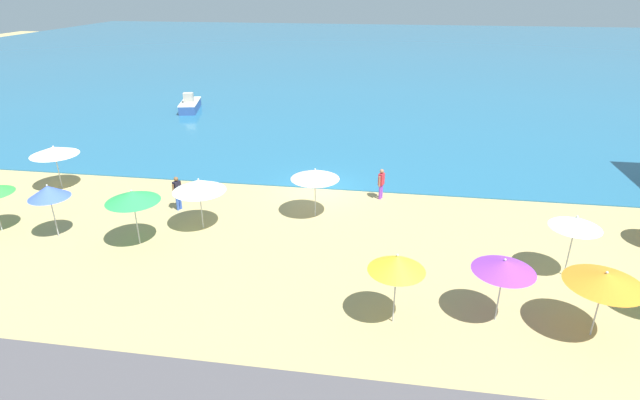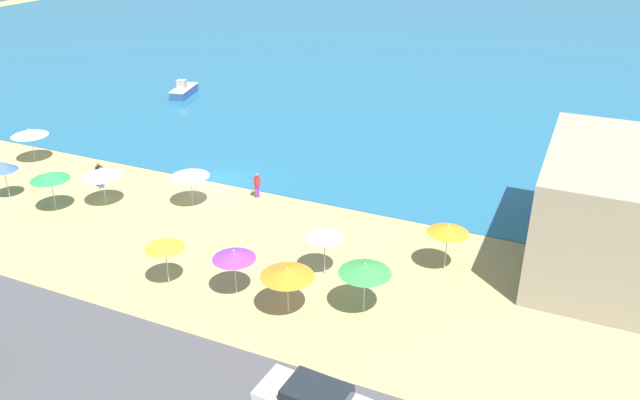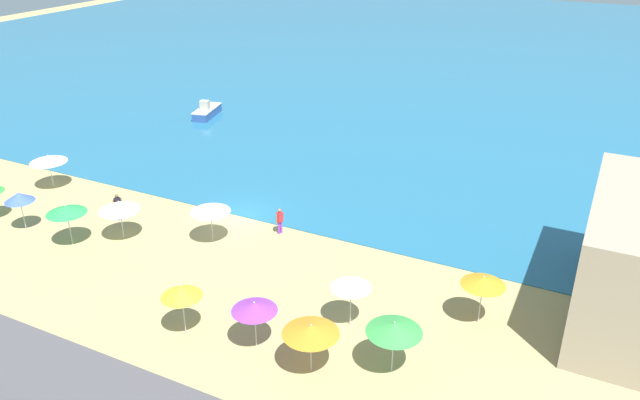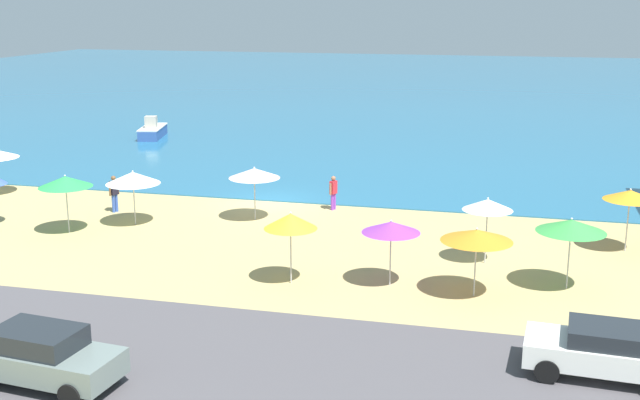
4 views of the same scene
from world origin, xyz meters
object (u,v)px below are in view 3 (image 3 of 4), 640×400
(beach_umbrella_4, at_px, (119,206))
(beach_umbrella_8, at_px, (311,330))
(bather_0, at_px, (280,220))
(beach_umbrella_11, at_px, (181,291))
(bather_1, at_px, (118,205))
(beach_umbrella_3, at_px, (394,327))
(beach_umbrella_5, at_px, (210,208))
(beach_umbrella_7, at_px, (48,159))
(beach_umbrella_10, at_px, (351,283))
(beach_umbrella_2, at_px, (19,197))
(skiff_nearshore, at_px, (207,111))
(beach_umbrella_6, at_px, (254,307))
(beach_umbrella_1, at_px, (483,281))
(beach_umbrella_9, at_px, (66,210))

(beach_umbrella_4, relative_size, beach_umbrella_8, 1.02)
(beach_umbrella_8, xyz_separation_m, bather_0, (-7.24, 10.02, -1.22))
(bather_0, bearing_deg, beach_umbrella_8, -54.17)
(beach_umbrella_11, height_order, bather_0, beach_umbrella_11)
(bather_0, bearing_deg, bather_1, -163.58)
(beach_umbrella_11, bearing_deg, bather_0, 94.82)
(beach_umbrella_3, distance_m, beach_umbrella_5, 14.63)
(beach_umbrella_7, bearing_deg, beach_umbrella_10, -11.59)
(beach_umbrella_4, xyz_separation_m, beach_umbrella_11, (8.87, -5.64, 0.15))
(beach_umbrella_3, bearing_deg, beach_umbrella_4, 168.08)
(beach_umbrella_2, xyz_separation_m, beach_umbrella_8, (21.38, -3.58, -0.02))
(beach_umbrella_4, xyz_separation_m, beach_umbrella_8, (15.23, -5.35, 0.01))
(skiff_nearshore, bearing_deg, beach_umbrella_11, -56.03)
(beach_umbrella_11, bearing_deg, beach_umbrella_2, 165.55)
(beach_umbrella_10, bearing_deg, beach_umbrella_6, -133.35)
(beach_umbrella_7, bearing_deg, beach_umbrella_1, -4.22)
(beach_umbrella_9, distance_m, beach_umbrella_11, 11.67)
(beach_umbrella_7, relative_size, bather_1, 1.43)
(beach_umbrella_5, bearing_deg, beach_umbrella_4, -157.36)
(beach_umbrella_4, bearing_deg, beach_umbrella_1, 3.25)
(beach_umbrella_1, xyz_separation_m, beach_umbrella_8, (-5.56, -6.53, -0.16))
(beach_umbrella_8, height_order, beach_umbrella_9, beach_umbrella_9)
(beach_umbrella_2, bearing_deg, beach_umbrella_3, -4.89)
(beach_umbrella_2, bearing_deg, beach_umbrella_7, 122.85)
(beach_umbrella_5, height_order, bather_0, beach_umbrella_5)
(beach_umbrella_7, bearing_deg, bather_0, 4.10)
(beach_umbrella_6, height_order, skiff_nearshore, beach_umbrella_6)
(beach_umbrella_10, bearing_deg, beach_umbrella_7, 168.41)
(beach_umbrella_2, bearing_deg, beach_umbrella_11, -14.45)
(beach_umbrella_5, distance_m, skiff_nearshore, 24.12)
(beach_umbrella_3, height_order, beach_umbrella_4, beach_umbrella_3)
(beach_umbrella_1, relative_size, beach_umbrella_11, 0.98)
(beach_umbrella_4, relative_size, beach_umbrella_10, 0.96)
(beach_umbrella_1, relative_size, beach_umbrella_8, 1.06)
(beach_umbrella_1, bearing_deg, beach_umbrella_7, 175.78)
(beach_umbrella_5, height_order, beach_umbrella_7, beach_umbrella_5)
(beach_umbrella_9, bearing_deg, beach_umbrella_11, -18.79)
(beach_umbrella_8, height_order, beach_umbrella_10, beach_umbrella_10)
(beach_umbrella_5, bearing_deg, beach_umbrella_1, -3.18)
(beach_umbrella_11, height_order, skiff_nearshore, beach_umbrella_11)
(beach_umbrella_5, xyz_separation_m, beach_umbrella_6, (7.36, -7.07, -0.05))
(beach_umbrella_2, xyz_separation_m, beach_umbrella_6, (18.45, -3.23, -0.04))
(beach_umbrella_10, bearing_deg, beach_umbrella_2, -179.79)
(bather_0, bearing_deg, beach_umbrella_2, -155.51)
(beach_umbrella_6, relative_size, bather_1, 1.36)
(beach_umbrella_2, height_order, beach_umbrella_4, beach_umbrella_2)
(beach_umbrella_8, xyz_separation_m, skiff_nearshore, (-24.60, 26.76, -1.63))
(beach_umbrella_5, height_order, beach_umbrella_6, beach_umbrella_5)
(beach_umbrella_1, height_order, beach_umbrella_7, beach_umbrella_1)
(beach_umbrella_10, relative_size, skiff_nearshore, 0.58)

